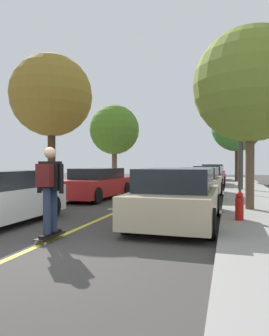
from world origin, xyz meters
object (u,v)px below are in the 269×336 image
street_tree_left_nearest (51,96)px  fire_hydrant (239,206)px  parked_car_right_near (199,183)px  street_tree_left_near (114,130)px  skateboard (50,236)px  streetlamp (240,128)px  parked_car_left_near (96,184)px  parked_car_right_far (209,177)px  parked_car_right_nearest (177,197)px  street_tree_right_near (241,107)px  parked_car_right_farthest (213,173)px  skateboarder (49,185)px  street_tree_right_far (237,126)px  street_tree_right_nearest (250,85)px

street_tree_left_nearest → fire_hydrant: 9.44m
parked_car_right_near → fire_hydrant: parked_car_right_near is taller
street_tree_left_nearest → street_tree_left_near: size_ratio=1.14×
street_tree_left_near → skateboard: bearing=-74.4°
street_tree_left_nearest → streetlamp: size_ratio=1.16×
parked_car_right_near → street_tree_left_near: 9.08m
parked_car_left_near → parked_car_right_far: 9.53m
fire_hydrant → parked_car_right_nearest: bearing=-172.5°
parked_car_right_nearest → street_tree_left_near: size_ratio=0.80×
parked_car_right_far → streetlamp: 6.72m
street_tree_right_near → fire_hydrant: street_tree_right_near is taller
street_tree_right_near → parked_car_right_near: bearing=-115.2°
parked_car_right_near → parked_car_right_farthest: size_ratio=1.04×
parked_car_right_nearest → street_tree_right_near: 10.83m
streetlamp → skateboarder: bearing=-112.0°
parked_car_right_nearest → parked_car_right_near: parked_car_right_nearest is taller
parked_car_right_nearest → skateboard: size_ratio=5.09×
street_tree_right_far → streetlamp: (-0.12, -11.12, -1.31)m
street_tree_right_near → street_tree_right_far: (0.00, 8.32, -0.10)m
street_tree_right_far → skateboarder: (-4.01, -20.74, -3.37)m
parked_car_left_near → street_tree_left_nearest: 4.28m
parked_car_right_farthest → parked_car_right_far: bearing=-90.0°
parked_car_right_farthest → street_tree_left_near: street_tree_left_near is taller
parked_car_right_near → street_tree_left_nearest: street_tree_left_nearest is taller
parked_car_right_near → parked_car_right_farthest: parked_car_right_farthest is taller
street_tree_right_nearest → streetlamp: 4.92m
street_tree_left_nearest → skateboard: street_tree_left_nearest is taller
street_tree_right_far → skateboard: size_ratio=7.52×
skateboarder → street_tree_left_near: bearing=105.5°
street_tree_left_nearest → street_tree_right_near: street_tree_left_nearest is taller
skateboarder → parked_car_right_farthest: bearing=84.5°
parked_car_right_near → parked_car_right_far: bearing=90.0°
skateboarder → parked_car_right_near: bearing=75.8°
parked_car_right_farthest → skateboard: parked_car_right_farthest is taller
street_tree_right_nearest → street_tree_right_near: street_tree_right_near is taller
street_tree_right_near → skateboard: street_tree_right_near is taller
street_tree_right_near → parked_car_right_far: bearing=120.3°
parked_car_left_near → parked_car_right_nearest: parked_car_right_nearest is taller
parked_car_right_farthest → street_tree_left_nearest: (-6.13, -15.57, 3.75)m
parked_car_right_nearest → street_tree_left_near: 13.75m
street_tree_right_nearest → parked_car_right_near: bearing=116.9°
parked_car_right_near → street_tree_left_nearest: bearing=-162.9°
skateboard → fire_hydrant: bearing=35.9°
parked_car_right_farthest → street_tree_left_nearest: street_tree_left_nearest is taller
parked_car_right_far → parked_car_right_near: bearing=-90.0°
parked_car_right_far → street_tree_right_near: 5.37m
streetlamp → fire_hydrant: bearing=-92.1°
parked_car_right_nearest → parked_car_right_farthest: 19.65m
parked_car_right_near → fire_hydrant: 5.97m
street_tree_right_nearest → fire_hydrant: 4.03m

